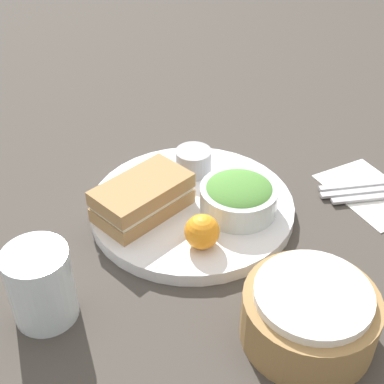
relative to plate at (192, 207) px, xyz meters
name	(u,v)px	position (x,y,z in m)	size (l,w,h in m)	color
ground_plane	(192,212)	(0.00, 0.00, -0.01)	(4.00, 4.00, 0.00)	#3D3833
plate	(192,207)	(0.00, 0.00, 0.00)	(0.32, 0.32, 0.02)	silver
sandwich	(143,197)	(0.08, -0.01, 0.04)	(0.17, 0.12, 0.06)	#A37A4C
salad_bowl	(239,196)	(-0.06, 0.05, 0.04)	(0.12, 0.12, 0.05)	silver
dressing_cup	(194,161)	(-0.04, -0.07, 0.03)	(0.06, 0.06, 0.04)	#99999E
orange_wedge	(202,232)	(0.03, 0.09, 0.04)	(0.05, 0.05, 0.05)	orange
drink_glass	(41,285)	(0.26, 0.10, 0.04)	(0.08, 0.08, 0.11)	silver
bread_basket	(309,315)	(-0.01, 0.28, 0.03)	(0.17, 0.17, 0.08)	#997547
napkin	(371,193)	(-0.29, 0.10, -0.01)	(0.12, 0.17, 0.00)	white
fork	(367,184)	(-0.30, 0.08, 0.00)	(0.17, 0.01, 0.01)	#B2B2B7
knife	(371,190)	(-0.29, 0.10, 0.00)	(0.18, 0.01, 0.01)	#B2B2B7
spoon	(376,197)	(-0.29, 0.11, 0.00)	(0.15, 0.01, 0.01)	#B2B2B7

